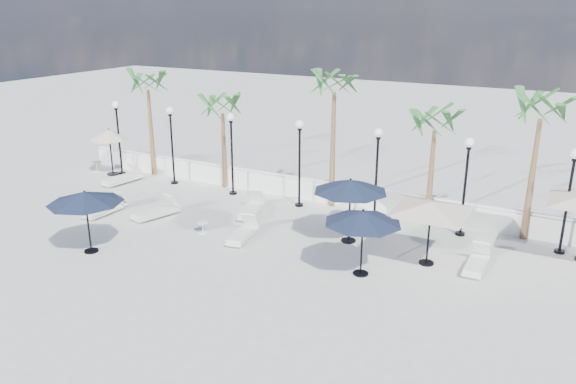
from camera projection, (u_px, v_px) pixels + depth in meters
The scene contains 30 objects.
ground at pixel (213, 262), 19.42m from camera, with size 100.00×100.00×0.00m, color #AAABA5.
balustrade at pixel (309, 190), 25.54m from camera, with size 26.00×0.30×1.01m.
lamppost_0 at pixel (118, 127), 28.79m from camera, with size 0.36×0.36×3.84m.
lamppost_1 at pixel (171, 134), 27.21m from camera, with size 0.36×0.36×3.84m.
lamppost_2 at pixel (232, 142), 25.64m from camera, with size 0.36×0.36×3.84m.
lamppost_3 at pixel (300, 151), 24.06m from camera, with size 0.36×0.36×3.84m.
lamppost_4 at pixel (377, 161), 22.49m from camera, with size 0.36×0.36×3.84m.
lamppost_5 at pixel (466, 173), 20.91m from camera, with size 0.36×0.36×3.84m.
lamppost_6 at pixel (570, 187), 19.34m from camera, with size 0.36×0.36×3.84m.
palm_0 at pixel (148, 87), 28.14m from camera, with size 2.60×2.60×5.50m.
palm_1 at pixel (222, 110), 26.36m from camera, with size 2.60×2.60×4.70m.
palm_2 at pixel (334, 89), 23.37m from camera, with size 2.60×2.60×6.10m.
palm_3 at pixel (435, 127), 21.80m from camera, with size 2.60×2.60×4.90m.
palm_4 at pixel (541, 115), 19.89m from camera, with size 2.60×2.60×5.70m.
lounger_0 at pixel (156, 211), 23.43m from camera, with size 1.23×2.15×0.77m.
lounger_1 at pixel (122, 178), 27.95m from camera, with size 0.99×2.19×0.79m.
lounger_2 at pixel (109, 206), 24.22m from camera, with size 0.87×1.74×0.62m.
lounger_3 at pixel (103, 210), 23.72m from camera, with size 0.65×1.84×0.68m.
lounger_4 at pixel (251, 208), 23.75m from camera, with size 1.34×2.26×0.81m.
lounger_5 at pixel (243, 233), 21.21m from camera, with size 0.97×2.03×0.73m.
lounger_6 at pixel (341, 210), 23.58m from camera, with size 0.83×2.00×0.73m.
lounger_7 at pixel (477, 263), 18.77m from camera, with size 0.62×1.87×0.70m.
side_table_0 at pixel (97, 166), 29.90m from camera, with size 0.54×0.54×0.52m.
side_table_1 at pixel (203, 226), 21.81m from camera, with size 0.46×0.46×0.45m.
side_table_2 at pixel (361, 213), 23.15m from camera, with size 0.48×0.48×0.46m.
parasol_navy_left at pixel (85, 198), 19.56m from camera, with size 2.64×2.64×2.33m.
parasol_navy_mid at pixel (363, 217), 17.87m from camera, with size 2.55×2.55×2.29m.
parasol_navy_right at pixel (350, 186), 20.41m from camera, with size 2.77×2.77×2.49m.
parasol_cream_sq_b at pixel (431, 202), 18.56m from camera, with size 4.83×4.83×2.42m.
parasol_cream_small at pixel (109, 135), 28.82m from camera, with size 2.01×2.01×2.47m.
Camera 1 is at (10.66, -14.33, 8.40)m, focal length 35.00 mm.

